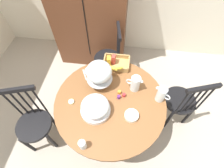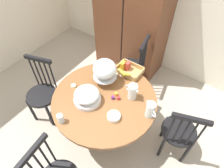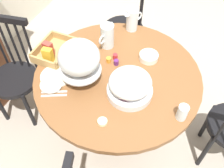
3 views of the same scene
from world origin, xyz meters
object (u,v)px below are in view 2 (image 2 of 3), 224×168
milk_pitcher (150,110)px  drinking_glass (61,119)px  windsor_chair_facing_door (132,68)px  china_plate_large (110,71)px  butter_dish (74,86)px  dining_table (105,109)px  pastry_stand_with_dome (105,70)px  cereal_bowl (114,116)px  windsor_chair_by_cabinet (179,133)px  fruit_platter_covered (87,96)px  windsor_chair_far_side (43,94)px  china_plate_small (104,69)px  orange_juice_pitcher (132,92)px  wooden_armoire (132,14)px  cereal_basket (128,70)px

milk_pitcher → drinking_glass: (-0.69, -0.59, -0.03)m
windsor_chair_facing_door → china_plate_large: windsor_chair_facing_door is taller
china_plate_large → butter_dish: bearing=-114.5°
dining_table → pastry_stand_with_dome: (-0.14, 0.21, 0.41)m
cereal_bowl → windsor_chair_by_cabinet: bearing=33.8°
windsor_chair_by_cabinet → fruit_platter_covered: bearing=-157.7°
windsor_chair_far_side → china_plate_large: (0.66, 0.63, 0.29)m
china_plate_small → cereal_bowl: size_ratio=1.07×
cereal_bowl → orange_juice_pitcher: bearing=88.0°
windsor_chair_facing_door → pastry_stand_with_dome: bearing=-90.2°
windsor_chair_facing_door → cereal_bowl: windsor_chair_facing_door is taller
orange_juice_pitcher → china_plate_large: (-0.44, 0.19, -0.08)m
china_plate_small → wooden_armoire: bearing=101.8°
wooden_armoire → windsor_chair_by_cabinet: size_ratio=2.01×
dining_table → fruit_platter_covered: fruit_platter_covered is taller
milk_pitcher → drinking_glass: milk_pitcher is taller
wooden_armoire → china_plate_small: wooden_armoire is taller
windsor_chair_facing_door → china_plate_small: (-0.14, -0.51, 0.30)m
cereal_bowl → fruit_platter_covered: bearing=178.1°
fruit_platter_covered → china_plate_small: 0.53m
cereal_basket → china_plate_large: (-0.19, -0.12, -0.04)m
wooden_armoire → fruit_platter_covered: 1.58m
china_plate_small → windsor_chair_by_cabinet: bearing=-5.3°
pastry_stand_with_dome → drinking_glass: size_ratio=3.13×
fruit_platter_covered → windsor_chair_by_cabinet: bearing=22.3°
china_plate_small → cereal_bowl: (0.52, -0.52, 0.01)m
cereal_basket → windsor_chair_facing_door: bearing=109.5°
pastry_stand_with_dome → milk_pitcher: pastry_stand_with_dome is taller
milk_pitcher → china_plate_large: size_ratio=0.84×
dining_table → windsor_chair_far_side: size_ratio=1.21×
cereal_bowl → china_plate_small: bearing=134.9°
fruit_platter_covered → cereal_bowl: fruit_platter_covered is taller
windsor_chair_far_side → milk_pitcher: (1.38, 0.34, 0.37)m
pastry_stand_with_dome → china_plate_large: (-0.05, 0.18, -0.19)m
drinking_glass → china_plate_large: bearing=91.2°
china_plate_large → cereal_bowl: 0.69m
butter_dish → pastry_stand_with_dome: bearing=47.2°
windsor_chair_far_side → drinking_glass: bearing=-20.1°
windsor_chair_far_side → china_plate_small: (0.58, 0.61, 0.30)m
windsor_chair_by_cabinet → china_plate_small: (-1.14, 0.10, 0.30)m
cereal_basket → wooden_armoire: bearing=118.7°
milk_pitcher → china_plate_large: (-0.71, 0.29, -0.08)m
windsor_chair_far_side → orange_juice_pitcher: windsor_chair_far_side is taller
drinking_glass → butter_dish: size_ratio=1.83×
cereal_basket → pastry_stand_with_dome: bearing=-114.7°
windsor_chair_far_side → pastry_stand_with_dome: size_ratio=2.83×
windsor_chair_facing_door → orange_juice_pitcher: bearing=-60.7°
dining_table → china_plate_small: china_plate_small is taller
dining_table → butter_dish: 0.47m
fruit_platter_covered → cereal_bowl: (0.36, -0.01, -0.06)m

